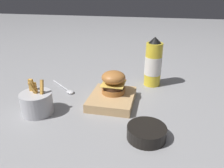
# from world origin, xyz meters

# --- Properties ---
(ground_plane) EXTENTS (6.00, 6.00, 0.00)m
(ground_plane) POSITION_xyz_m (0.00, 0.00, 0.00)
(ground_plane) COLOR gray
(serving_board) EXTENTS (0.21, 0.18, 0.04)m
(serving_board) POSITION_xyz_m (-0.04, 0.08, 0.02)
(serving_board) COLOR tan
(serving_board) RESTS_ON ground_plane
(burger) EXTENTS (0.10, 0.10, 0.10)m
(burger) POSITION_xyz_m (-0.07, 0.08, 0.08)
(burger) COLOR #AD6B33
(burger) RESTS_ON serving_board
(ketchup_bottle) EXTENTS (0.08, 0.08, 0.24)m
(ketchup_bottle) POSITION_xyz_m (-0.27, 0.23, 0.11)
(ketchup_bottle) COLOR yellow
(ketchup_bottle) RESTS_ON ground_plane
(fries_basket) EXTENTS (0.12, 0.12, 0.14)m
(fries_basket) POSITION_xyz_m (0.10, -0.19, 0.04)
(fries_basket) COLOR #B7B7BC
(fries_basket) RESTS_ON ground_plane
(side_bowl) EXTENTS (0.13, 0.13, 0.04)m
(side_bowl) POSITION_xyz_m (0.16, 0.23, 0.02)
(side_bowl) COLOR black
(side_bowl) RESTS_ON ground_plane
(spoon) EXTENTS (0.13, 0.16, 0.01)m
(spoon) POSITION_xyz_m (-0.11, -0.16, 0.01)
(spoon) COLOR silver
(spoon) RESTS_ON ground_plane
(ketchup_puddle) EXTENTS (0.06, 0.06, 0.00)m
(ketchup_puddle) POSITION_xyz_m (-0.29, 0.06, 0.00)
(ketchup_puddle) COLOR #9E140F
(ketchup_puddle) RESTS_ON ground_plane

